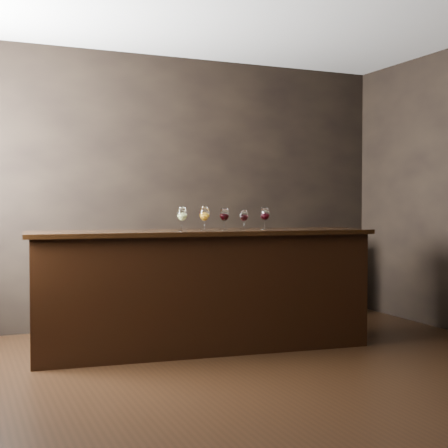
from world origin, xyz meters
name	(u,v)px	position (x,y,z in m)	size (l,w,h in m)	color
ground	(259,378)	(0.00, 0.00, 0.00)	(5.00, 5.00, 0.00)	black
room_shell	(223,128)	(-0.23, 0.11, 1.81)	(5.02, 4.52, 2.81)	black
bar_counter	(203,292)	(-0.05, 0.99, 0.50)	(2.85, 0.62, 1.00)	black
bar_top	(203,232)	(-0.05, 0.99, 1.02)	(2.94, 0.68, 0.04)	black
back_bar_shelf	(226,280)	(0.61, 2.03, 0.46)	(2.53, 0.40, 0.91)	black
glass_white	(182,214)	(-0.22, 1.02, 1.17)	(0.09, 0.09, 0.20)	white
glass_amber	(204,214)	(-0.04, 0.97, 1.17)	(0.09, 0.09, 0.21)	white
glass_red_a	(224,215)	(0.15, 0.99, 1.17)	(0.08, 0.08, 0.19)	white
glass_red_b	(244,216)	(0.35, 1.01, 1.16)	(0.08, 0.08, 0.18)	white
glass_red_c	(265,214)	(0.54, 0.98, 1.17)	(0.08, 0.08, 0.20)	white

